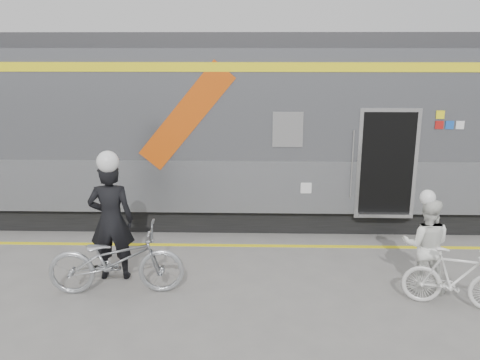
{
  "coord_description": "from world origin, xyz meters",
  "views": [
    {
      "loc": [
        -0.5,
        -7.25,
        3.87
      ],
      "look_at": [
        -0.74,
        1.6,
        1.5
      ],
      "focal_mm": 38.0,
      "sensor_mm": 36.0,
      "label": 1
    }
  ],
  "objects_px": {
    "bicycle_left": "(116,260)",
    "bicycle_right": "(456,278)",
    "woman": "(426,245)",
    "man": "(111,221)"
  },
  "relations": [
    {
      "from": "man",
      "to": "bicycle_right",
      "type": "relative_size",
      "value": 1.31
    },
    {
      "from": "bicycle_left",
      "to": "bicycle_right",
      "type": "bearing_deg",
      "value": -98.18
    },
    {
      "from": "bicycle_right",
      "to": "bicycle_left",
      "type": "bearing_deg",
      "value": 101.84
    },
    {
      "from": "bicycle_left",
      "to": "bicycle_right",
      "type": "xyz_separation_m",
      "value": [
        5.23,
        -0.33,
        -0.09
      ]
    },
    {
      "from": "man",
      "to": "bicycle_left",
      "type": "bearing_deg",
      "value": 105.4
    },
    {
      "from": "woman",
      "to": "man",
      "type": "bearing_deg",
      "value": 11.77
    },
    {
      "from": "woman",
      "to": "bicycle_right",
      "type": "bearing_deg",
      "value": 134.04
    },
    {
      "from": "man",
      "to": "woman",
      "type": "xyz_separation_m",
      "value": [
        5.13,
        -0.33,
        -0.25
      ]
    },
    {
      "from": "man",
      "to": "bicycle_left",
      "type": "distance_m",
      "value": 0.74
    },
    {
      "from": "woman",
      "to": "bicycle_right",
      "type": "height_order",
      "value": "woman"
    }
  ]
}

